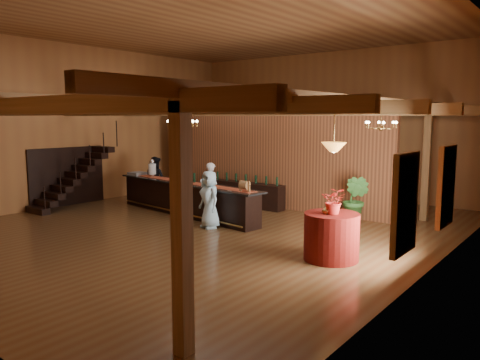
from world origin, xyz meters
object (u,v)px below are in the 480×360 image
Objects in this scene: chandelier_right at (381,125)px; beverage_dispenser at (152,168)px; backbar_shelf at (246,194)px; floor_plant at (356,199)px; pendant_lamp at (334,147)px; guest at (209,199)px; raffle_drum at (245,185)px; bartender at (211,188)px; tasting_bar at (186,198)px; chandelier_left at (183,123)px; round_table at (331,237)px; staff_second at (156,180)px.

beverage_dispenser is at bearing -173.19° from chandelier_right.
backbar_shelf is 4.04m from floor_plant.
guest is (-3.97, 0.58, -1.61)m from pendant_lamp.
raffle_drum is 2.50m from bartender.
floor_plant reaches higher than tasting_bar.
chandelier_right reaches higher than tasting_bar.
raffle_drum is at bearing 158.33° from bartender.
guest is (1.35, -1.61, -0.01)m from bartender.
pendant_lamp is 0.65× the size of floor_plant.
pendant_lamp is (7.58, -1.73, 1.09)m from beverage_dispenser.
chandelier_right is at bearing 6.81° from beverage_dispenser.
pendant_lamp is at bearing 9.10° from guest.
chandelier_left reaches higher than tasting_bar.
round_table is 1.45× the size of chandelier_right.
backbar_shelf is (2.47, 1.98, -0.90)m from beverage_dispenser.
beverage_dispenser is 0.75× the size of chandelier_right.
pendant_lamp is 0.56× the size of bartender.
chandelier_left is at bearing 177.88° from pendant_lamp.
round_table is 1.29× the size of pendant_lamp.
floor_plant is (-1.08, 3.62, 0.18)m from round_table.
round_table is 0.70× the size of staff_second.
chandelier_right is 0.89× the size of pendant_lamp.
raffle_drum is 3.32m from floor_plant.
pendant_lamp reaches higher than round_table.
chandelier_right is 2.66m from pendant_lamp.
guest is at bearing 160.82° from staff_second.
chandelier_left is at bearing -27.21° from beverage_dispenser.
guest is at bearing -17.69° from beverage_dispenser.
chandelier_right is 4.88m from guest.
tasting_bar is 2.03m from beverage_dispenser.
bartender is 4.48m from floor_plant.
bartender is 1.17× the size of floor_plant.
tasting_bar is 5.91m from round_table.
floor_plant is (4.65, 2.18, 0.17)m from tasting_bar.
tasting_bar is 3.86× the size of bartender.
beverage_dispenser is 0.37× the size of bartender.
pendant_lamp is at bearing -2.12° from chandelier_left.
guest is (3.99, -1.64, -0.04)m from staff_second.
backbar_shelf is 3.25m from staff_second.
backbar_shelf is 3.36m from guest.
pendant_lamp reaches higher than guest.
floor_plant is (-1.04, 0.99, -2.14)m from chandelier_right.
beverage_dispenser is 0.79m from staff_second.
chandelier_right is at bearing 90.83° from pendant_lamp.
raffle_drum is 3.83m from chandelier_right.
backbar_shelf is at bearing 126.72° from raffle_drum.
pendant_lamp is at bearing 167.56° from staff_second.
chandelier_left is 4.47m from staff_second.
tasting_bar is 3.74× the size of staff_second.
pendant_lamp is at bearing -12.85° from beverage_dispenser.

